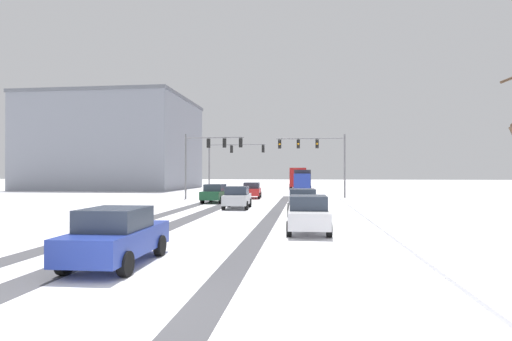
% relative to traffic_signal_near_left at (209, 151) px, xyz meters
% --- Properties ---
extents(ground_plane, '(300.00, 300.00, 0.00)m').
position_rel_traffic_signal_near_left_xyz_m(ground_plane, '(5.54, -31.63, -4.79)').
color(ground_plane, white).
extents(wheel_track_left_lane, '(0.99, 39.33, 0.01)m').
position_rel_traffic_signal_near_left_xyz_m(wheel_track_left_lane, '(0.69, -13.76, -4.79)').
color(wheel_track_left_lane, '#4C4C51').
rests_on(wheel_track_left_lane, ground).
extents(wheel_track_right_lane, '(0.85, 39.33, 0.01)m').
position_rel_traffic_signal_near_left_xyz_m(wheel_track_right_lane, '(7.53, -13.76, -4.79)').
color(wheel_track_right_lane, '#4C4C51').
rests_on(wheel_track_right_lane, ground).
extents(wheel_track_center, '(1.12, 39.33, 0.01)m').
position_rel_traffic_signal_near_left_xyz_m(wheel_track_center, '(2.92, -13.76, -4.79)').
color(wheel_track_center, '#4C4C51').
rests_on(wheel_track_center, ground).
extents(sidewalk_kerb_right, '(4.00, 39.33, 0.12)m').
position_rel_traffic_signal_near_left_xyz_m(sidewalk_kerb_right, '(14.87, -15.54, -4.73)').
color(sidewalk_kerb_right, white).
rests_on(sidewalk_kerb_right, ground).
extents(traffic_signal_near_left, '(6.04, 0.58, 6.50)m').
position_rel_traffic_signal_near_left_xyz_m(traffic_signal_near_left, '(0.00, 0.00, 0.00)').
color(traffic_signal_near_left, slate).
rests_on(traffic_signal_near_left, ground).
extents(traffic_signal_near_right, '(6.97, 0.45, 6.50)m').
position_rel_traffic_signal_near_left_xyz_m(traffic_signal_near_right, '(10.69, 2.06, 0.03)').
color(traffic_signal_near_right, slate).
rests_on(traffic_signal_near_right, ground).
extents(traffic_signal_far_left, '(7.28, 0.60, 6.50)m').
position_rel_traffic_signal_near_left_xyz_m(traffic_signal_far_left, '(0.16, 10.00, -0.09)').
color(traffic_signal_far_left, slate).
rests_on(traffic_signal_far_left, ground).
extents(car_red_lead, '(2.02, 4.19, 1.62)m').
position_rel_traffic_signal_near_left_xyz_m(car_red_lead, '(4.08, 1.89, -3.97)').
color(car_red_lead, red).
rests_on(car_red_lead, ground).
extents(car_dark_green_second, '(2.00, 4.19, 1.62)m').
position_rel_traffic_signal_near_left_xyz_m(car_dark_green_second, '(1.70, -4.46, -3.97)').
color(car_dark_green_second, '#194C2D').
rests_on(car_dark_green_second, ground).
extents(car_silver_third, '(1.96, 4.16, 1.62)m').
position_rel_traffic_signal_near_left_xyz_m(car_silver_third, '(4.55, -9.94, -3.97)').
color(car_silver_third, '#B7BABF').
rests_on(car_silver_third, ground).
extents(car_grey_fourth, '(1.95, 4.16, 1.62)m').
position_rel_traffic_signal_near_left_xyz_m(car_grey_fourth, '(9.32, -13.98, -3.97)').
color(car_grey_fourth, slate).
rests_on(car_grey_fourth, ground).
extents(car_white_fifth, '(1.90, 4.13, 1.62)m').
position_rel_traffic_signal_near_left_xyz_m(car_white_fifth, '(9.61, -21.27, -3.97)').
color(car_white_fifth, silver).
rests_on(car_white_fifth, ground).
extents(car_blue_sixth, '(1.90, 4.13, 1.62)m').
position_rel_traffic_signal_near_left_xyz_m(car_blue_sixth, '(4.16, -28.10, -3.97)').
color(car_blue_sixth, '#233899').
rests_on(car_blue_sixth, ground).
extents(bus_oncoming, '(2.71, 11.01, 3.38)m').
position_rel_traffic_signal_near_left_xyz_m(bus_oncoming, '(8.45, 26.83, -2.80)').
color(bus_oncoming, '#B21E1E').
rests_on(bus_oncoming, ground).
extents(box_truck_delivery, '(2.39, 7.43, 3.02)m').
position_rel_traffic_signal_near_left_xyz_m(box_truck_delivery, '(9.21, 15.52, -3.16)').
color(box_truck_delivery, '#233899').
rests_on(box_truck_delivery, ground).
extents(office_building_far_left_block, '(24.01, 20.56, 14.70)m').
position_rel_traffic_signal_near_left_xyz_m(office_building_far_left_block, '(-21.36, 23.90, 2.57)').
color(office_building_far_left_block, gray).
rests_on(office_building_far_left_block, ground).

